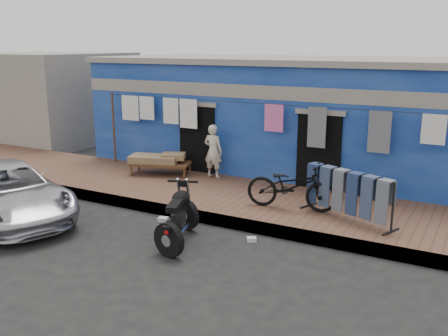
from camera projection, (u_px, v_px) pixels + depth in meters
ground at (173, 250)px, 9.31m from camera, size 80.00×80.00×0.00m
sidewalk at (244, 201)px, 11.84m from camera, size 28.00×3.00×0.25m
curb at (214, 219)px, 10.60m from camera, size 28.00×0.10×0.25m
building at (304, 115)px, 14.85m from camera, size 12.20×5.20×3.36m
neighbor_left at (43, 96)px, 19.97m from camera, size 6.00×5.00×3.40m
clothesline at (249, 122)px, 12.72m from camera, size 10.06×0.06×2.10m
car at (6, 191)px, 10.92m from camera, size 4.81×3.49×1.24m
seated_person at (213, 151)px, 13.30m from camera, size 0.52×0.35×1.44m
bicycle at (292, 181)px, 10.73m from camera, size 2.03×0.97×1.26m
motorcycle at (177, 215)px, 9.57m from camera, size 1.73×2.12×1.12m
charpoy at (161, 164)px, 13.69m from camera, size 2.16×1.80×0.57m
jeans_rack at (348, 194)px, 10.15m from camera, size 2.47×1.93×1.04m
litter_a at (163, 219)px, 10.82m from camera, size 0.24×0.21×0.09m
litter_b at (252, 240)px, 9.71m from camera, size 0.22×0.21×0.09m
litter_c at (164, 227)px, 10.40m from camera, size 0.25×0.27×0.09m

